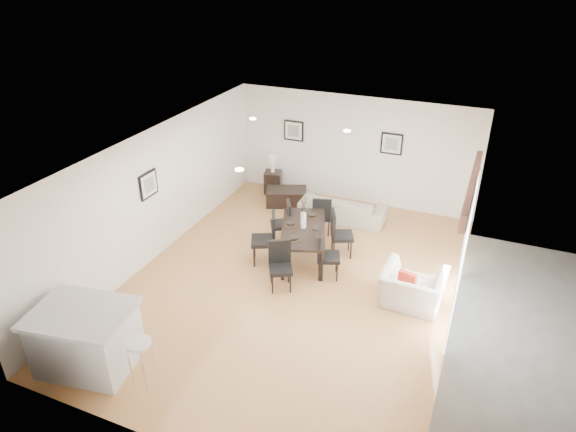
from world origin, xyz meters
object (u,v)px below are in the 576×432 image
at_px(dining_chair_wfar, 284,220).
at_px(dining_chair_head, 280,262).
at_px(dining_chair_enear, 324,252).
at_px(dining_chair_efar, 338,231).
at_px(bar_stool, 139,348).
at_px(dining_chair_foot, 322,214).
at_px(dining_chair_wnear, 268,236).
at_px(dining_table, 303,231).
at_px(coffee_table, 286,197).
at_px(kitchen_island, 86,338).
at_px(sofa, 343,208).
at_px(side_table, 273,182).
at_px(armchair, 413,288).

height_order(dining_chair_wfar, dining_chair_head, dining_chair_head).
distance_m(dining_chair_enear, dining_chair_efar, 0.87).
bearing_deg(bar_stool, dining_chair_foot, 79.92).
bearing_deg(dining_chair_efar, dining_chair_head, 132.56).
height_order(dining_chair_efar, bar_stool, dining_chair_efar).
bearing_deg(dining_chair_wnear, dining_chair_efar, 97.97).
relative_size(dining_chair_wnear, bar_stool, 1.38).
xyz_separation_m(dining_table, coffee_table, (-1.31, 2.21, -0.45)).
distance_m(dining_table, dining_chair_wfar, 0.80).
bearing_deg(bar_stool, kitchen_island, -180.00).
bearing_deg(dining_chair_foot, dining_chair_efar, 114.20).
distance_m(dining_chair_efar, coffee_table, 2.66).
distance_m(dining_chair_enear, kitchen_island, 4.48).
bearing_deg(sofa, coffee_table, -10.05).
bearing_deg(side_table, sofa, -19.52).
distance_m(dining_table, kitchen_island, 4.58).
relative_size(dining_chair_wnear, kitchen_island, 0.67).
bearing_deg(bar_stool, dining_chair_wfar, 86.51).
height_order(dining_chair_enear, dining_chair_efar, dining_chair_efar).
height_order(coffee_table, side_table, side_table).
distance_m(armchair, dining_chair_wfar, 3.24).
distance_m(dining_chair_wfar, bar_stool, 4.64).
distance_m(dining_chair_wfar, dining_chair_efar, 1.25).
height_order(dining_chair_efar, coffee_table, dining_chair_efar).
height_order(dining_chair_wnear, dining_chair_head, dining_chair_wnear).
height_order(dining_chair_wfar, bar_stool, dining_chair_wfar).
height_order(dining_chair_head, kitchen_island, kitchen_island).
relative_size(dining_table, bar_stool, 2.44).
height_order(dining_chair_efar, side_table, dining_chair_efar).
relative_size(dining_chair_head, dining_chair_foot, 1.02).
bearing_deg(dining_chair_wnear, sofa, 135.17).
bearing_deg(kitchen_island, dining_chair_head, 49.00).
bearing_deg(dining_table, coffee_table, 100.78).
xyz_separation_m(sofa, kitchen_island, (-2.16, -6.12, 0.22)).
bearing_deg(coffee_table, sofa, -30.81).
xyz_separation_m(armchair, dining_chair_foot, (-2.36, 1.80, 0.17)).
bearing_deg(dining_chair_wfar, kitchen_island, -44.98).
xyz_separation_m(dining_chair_efar, kitchen_island, (-2.54, -4.55, -0.04)).
distance_m(dining_chair_efar, dining_chair_head, 1.63).
relative_size(sofa, dining_chair_foot, 2.17).
distance_m(dining_chair_wfar, coffee_table, 1.89).
distance_m(dining_chair_wnear, dining_chair_foot, 1.61).
xyz_separation_m(sofa, dining_chair_wnear, (-0.85, -2.36, 0.31)).
distance_m(dining_chair_wfar, dining_chair_head, 1.67).
bearing_deg(dining_chair_wfar, dining_chair_efar, 57.17).
distance_m(dining_chair_enear, side_table, 4.09).
distance_m(dining_chair_head, side_table, 4.26).
bearing_deg(sofa, bar_stool, 78.06).
height_order(sofa, coffee_table, sofa).
bearing_deg(dining_chair_wnear, dining_chair_wfar, 155.93).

